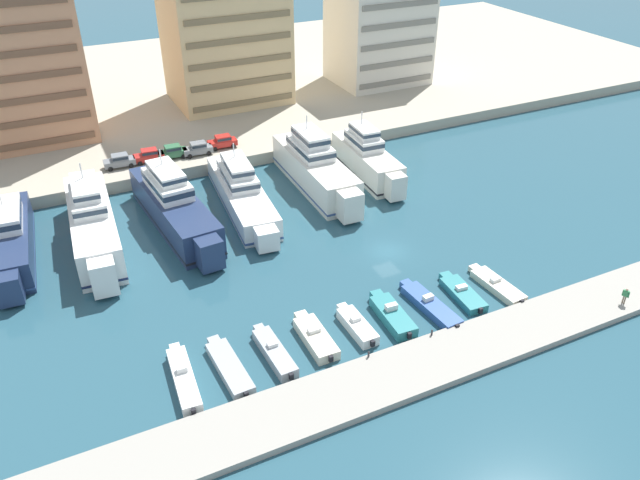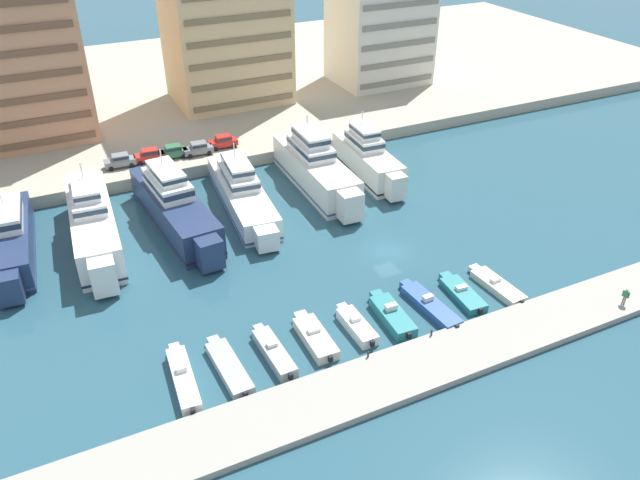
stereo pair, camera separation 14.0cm
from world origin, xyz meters
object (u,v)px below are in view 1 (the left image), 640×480
at_px(motorboat_white_center, 357,325).
at_px(car_red_left, 149,155).
at_px(motorboat_white_far_left, 184,379).
at_px(motorboat_grey_mid_left, 274,352).
at_px(motorboat_blue_mid_right, 430,305).
at_px(car_green_mid_left, 172,151).
at_px(yacht_navy_mid_left, 174,206).
at_px(car_red_center, 223,141).
at_px(yacht_ivory_center, 315,168).
at_px(motorboat_teal_right, 462,293).
at_px(motorboat_grey_left, 229,367).
at_px(car_grey_center_left, 198,148).
at_px(yacht_ivory_center_right, 367,158).
at_px(motorboat_cream_far_right, 497,285).
at_px(pedestrian_near_edge, 626,295).
at_px(yacht_white_center_left, 242,192).
at_px(yacht_white_left, 93,223).
at_px(yacht_navy_far_left, 9,240).
at_px(motorboat_teal_center_right, 392,315).

xyz_separation_m(motorboat_white_center, car_red_left, (-9.59, 41.86, 2.16)).
height_order(motorboat_white_far_left, motorboat_grey_mid_left, motorboat_white_far_left).
bearing_deg(motorboat_blue_mid_right, car_green_mid_left, 108.91).
distance_m(yacht_navy_mid_left, car_red_center, 19.46).
relative_size(motorboat_blue_mid_right, car_green_mid_left, 2.06).
relative_size(yacht_ivory_center, motorboat_teal_right, 3.11).
relative_size(yacht_navy_mid_left, motorboat_white_center, 3.64).
xyz_separation_m(motorboat_grey_left, car_grey_center_left, (9.59, 41.18, 2.28)).
distance_m(yacht_ivory_center_right, motorboat_cream_far_right, 28.84).
bearing_deg(yacht_navy_mid_left, yacht_ivory_center, 5.95).
bearing_deg(yacht_ivory_center, car_green_mid_left, 139.00).
relative_size(motorboat_grey_left, pedestrian_near_edge, 4.60).
relative_size(motorboat_grey_left, motorboat_cream_far_right, 1.09).
height_order(yacht_white_center_left, yacht_ivory_center_right, yacht_ivory_center_right).
relative_size(yacht_ivory_center_right, motorboat_grey_left, 2.15).
height_order(yacht_ivory_center_right, car_red_left, yacht_ivory_center_right).
height_order(motorboat_cream_far_right, pedestrian_near_edge, pedestrian_near_edge).
distance_m(yacht_white_left, motorboat_white_far_left, 26.31).
height_order(yacht_navy_far_left, yacht_ivory_center_right, yacht_ivory_center_right).
relative_size(motorboat_teal_center_right, motorboat_teal_right, 1.04).
bearing_deg(car_green_mid_left, yacht_ivory_center_right, -29.84).
xyz_separation_m(yacht_ivory_center, car_green_mid_left, (-15.56, 13.53, -0.02)).
bearing_deg(car_red_center, motorboat_grey_left, -107.80).
distance_m(motorboat_teal_right, car_red_center, 43.62).
bearing_deg(car_red_center, car_grey_center_left, -167.63).
distance_m(yacht_navy_mid_left, motorboat_teal_center_right, 29.81).
distance_m(motorboat_teal_right, motorboat_cream_far_right, 4.04).
distance_m(motorboat_grey_left, motorboat_white_center, 12.46).
distance_m(motorboat_blue_mid_right, motorboat_teal_right, 4.06).
height_order(yacht_navy_far_left, motorboat_teal_center_right, yacht_navy_far_left).
bearing_deg(car_red_left, motorboat_cream_far_right, -58.79).
relative_size(yacht_navy_mid_left, motorboat_grey_mid_left, 3.05).
xyz_separation_m(yacht_white_center_left, motorboat_grey_mid_left, (-6.90, -27.36, -1.49)).
relative_size(yacht_navy_far_left, motorboat_blue_mid_right, 2.33).
height_order(yacht_ivory_center, car_red_center, yacht_ivory_center).
bearing_deg(yacht_ivory_center, motorboat_white_center, -108.03).
bearing_deg(yacht_ivory_center_right, car_green_mid_left, 150.16).
bearing_deg(yacht_navy_far_left, yacht_navy_mid_left, -4.19).
relative_size(car_red_center, pedestrian_near_edge, 2.36).
xyz_separation_m(yacht_navy_far_left, motorboat_white_far_left, (11.72, -27.27, -1.59)).
bearing_deg(car_red_left, motorboat_grey_mid_left, -88.24).
distance_m(motorboat_white_far_left, pedestrian_near_edge, 42.23).
bearing_deg(yacht_ivory_center_right, car_grey_center_left, 146.95).
relative_size(yacht_navy_mid_left, car_red_left, 5.42).
height_order(motorboat_white_center, motorboat_teal_center_right, motorboat_teal_center_right).
xyz_separation_m(yacht_ivory_center, motorboat_grey_left, (-21.64, -28.13, -2.30)).
bearing_deg(motorboat_white_center, motorboat_cream_far_right, -1.72).
xyz_separation_m(motorboat_white_far_left, car_grey_center_left, (13.50, 41.02, 2.13)).
distance_m(yacht_navy_far_left, motorboat_cream_far_right, 52.31).
bearing_deg(car_grey_center_left, car_green_mid_left, 172.27).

